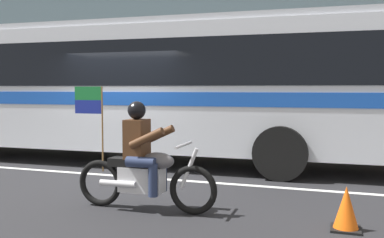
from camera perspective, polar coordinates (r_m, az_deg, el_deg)
The scene contains 7 objects.
ground_plane at distance 9.48m, azimuth -9.04°, elevation -6.61°, with size 60.00×60.00×0.00m, color black.
sidewalk_curb at distance 14.13m, azimuth 0.65°, elevation -2.73°, with size 28.00×3.80×0.15m, color gray.
lane_center_stripe at distance 8.97m, azimuth -10.84°, elevation -7.23°, with size 26.60×0.14×0.01m, color silver.
transit_bus at distance 10.51m, azimuth -7.46°, elevation 4.77°, with size 13.15×2.93×3.22m.
motorcycle_with_rider at distance 6.29m, azimuth -6.42°, elevation -5.89°, with size 2.20×0.64×1.78m.
fire_hydrant at distance 13.18m, azimuth 2.25°, elevation -1.28°, with size 0.22×0.30×0.75m.
traffic_cone at distance 5.79m, azimuth 19.55°, elevation -11.12°, with size 0.36×0.36×0.55m.
Camera 1 is at (4.36, -8.23, 1.75)m, focal length 40.69 mm.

